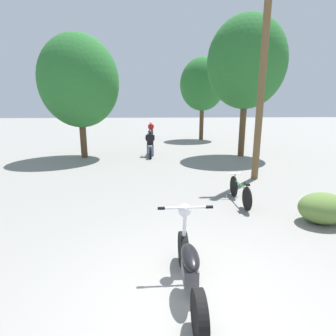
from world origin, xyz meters
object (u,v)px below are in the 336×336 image
object	(u,v)px
roadside_tree_right_near	(247,63)
bicycle_parked	(240,191)
utility_pole	(262,79)
roadside_tree_right_far	(203,84)
roadside_tree_left	(79,82)
motorcycle_foreground	(189,266)
motorcycle_rider_lead	(150,146)
motorcycle_rider_far	(151,132)

from	to	relation	value
roadside_tree_right_near	bicycle_parked	world-z (taller)	roadside_tree_right_near
utility_pole	roadside_tree_right_near	xyz separation A→B (m)	(1.05, 4.49, 1.19)
roadside_tree_right_far	roadside_tree_left	distance (m)	10.30
motorcycle_foreground	motorcycle_rider_lead	xyz separation A→B (m)	(-0.48, 10.60, 0.10)
roadside_tree_left	utility_pole	bearing A→B (deg)	-32.74
roadside_tree_right_near	motorcycle_rider_far	size ratio (longest dim) A/B	3.32
roadside_tree_right_far	motorcycle_foreground	bearing A→B (deg)	-101.70
roadside_tree_left	motorcycle_rider_lead	xyz separation A→B (m)	(3.42, 0.13, -3.25)
roadside_tree_right_far	roadside_tree_left	bearing A→B (deg)	-137.03
utility_pole	motorcycle_rider_lead	world-z (taller)	utility_pole
motorcycle_rider_lead	utility_pole	bearing A→B (deg)	-51.46
roadside_tree_right_near	motorcycle_foreground	size ratio (longest dim) A/B	3.48
roadside_tree_right_near	motorcycle_rider_lead	distance (m)	6.41
roadside_tree_right_near	roadside_tree_right_far	world-z (taller)	roadside_tree_right_near
roadside_tree_right_near	bicycle_parked	size ratio (longest dim) A/B	4.15
roadside_tree_left	bicycle_parked	world-z (taller)	roadside_tree_left
motorcycle_rider_far	roadside_tree_left	bearing A→B (deg)	-112.66
motorcycle_foreground	motorcycle_rider_far	world-z (taller)	motorcycle_rider_far
bicycle_parked	roadside_tree_left	bearing A→B (deg)	129.60
roadside_tree_right_near	motorcycle_rider_lead	size ratio (longest dim) A/B	3.58
roadside_tree_right_far	bicycle_parked	bearing A→B (deg)	-96.88
roadside_tree_left	bicycle_parked	distance (m)	9.77
roadside_tree_right_far	motorcycle_rider_far	distance (m)	5.64
roadside_tree_right_far	motorcycle_rider_lead	world-z (taller)	roadside_tree_right_far
roadside_tree_right_near	bicycle_parked	distance (m)	8.52
roadside_tree_left	motorcycle_rider_lead	size ratio (longest dim) A/B	3.08
motorcycle_rider_lead	roadside_tree_right_near	bearing A→B (deg)	-3.26
roadside_tree_right_near	motorcycle_rider_lead	xyz separation A→B (m)	(-4.85, 0.28, -4.18)
roadside_tree_right_far	motorcycle_rider_lead	xyz separation A→B (m)	(-4.10, -6.89, -3.70)
motorcycle_foreground	motorcycle_rider_far	size ratio (longest dim) A/B	0.95
roadside_tree_left	motorcycle_rider_far	xyz separation A→B (m)	(3.54, 8.48, -3.25)
utility_pole	bicycle_parked	bearing A→B (deg)	-120.10
roadside_tree_right_far	roadside_tree_left	xyz separation A→B (m)	(-7.53, -7.01, -0.46)
roadside_tree_left	motorcycle_foreground	distance (m)	11.67
roadside_tree_left	motorcycle_foreground	bearing A→B (deg)	-69.56
bicycle_parked	utility_pole	bearing A→B (deg)	59.90
roadside_tree_right_far	motorcycle_rider_far	xyz separation A→B (m)	(-3.99, 1.47, -3.70)
motorcycle_foreground	motorcycle_rider_lead	world-z (taller)	motorcycle_rider_lead
utility_pole	motorcycle_rider_lead	xyz separation A→B (m)	(-3.80, 4.77, -2.98)
roadside_tree_right_near	roadside_tree_left	distance (m)	8.33
bicycle_parked	roadside_tree_right_far	bearing A→B (deg)	83.12
motorcycle_foreground	motorcycle_rider_far	xyz separation A→B (m)	(-0.37, 18.95, 0.10)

